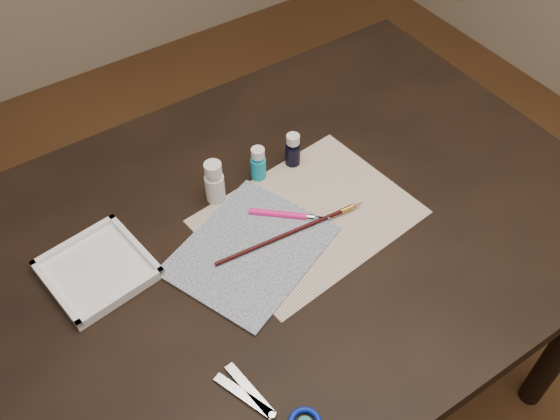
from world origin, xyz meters
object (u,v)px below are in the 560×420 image
paint_bottle_white (214,182)px  scissors (260,411)px  paper (309,217)px  paint_bottle_navy (293,150)px  canvas (250,250)px  paint_bottle_cyan (258,163)px  palette_tray (97,269)px

paint_bottle_white → scissors: bearing=-111.4°
paper → paint_bottle_white: 0.20m
paint_bottle_white → paint_bottle_navy: bearing=-0.7°
canvas → paint_bottle_cyan: bearing=53.1°
paint_bottle_cyan → scissors: 0.51m
paper → canvas: size_ratio=1.38×
paint_bottle_cyan → palette_tray: 0.38m
palette_tray → scissors: bearing=-75.1°
canvas → paint_bottle_white: 0.16m
paper → paint_bottle_cyan: 0.15m
paint_bottle_cyan → palette_tray: paint_bottle_cyan is taller
paper → paint_bottle_cyan: size_ratio=5.06×
scissors → palette_tray: (-0.10, 0.39, 0.01)m
paper → paint_bottle_white: size_ratio=4.11×
paint_bottle_cyan → paint_bottle_navy: (0.08, -0.01, -0.00)m
paint_bottle_cyan → scissors: bearing=-122.2°
canvas → paint_bottle_navy: bearing=37.1°
paper → paint_bottle_navy: (0.06, 0.14, 0.04)m
paint_bottle_navy → scissors: 0.55m
paint_bottle_white → paint_bottle_navy: (0.19, -0.00, -0.01)m
paper → scissors: scissors is taller
canvas → scissors: 0.31m
paper → palette_tray: (-0.40, 0.10, 0.01)m
paper → scissors: (-0.29, -0.28, 0.00)m
paint_bottle_cyan → paint_bottle_navy: size_ratio=1.00×
paint_bottle_white → paint_bottle_cyan: bearing=1.9°
paint_bottle_navy → scissors: size_ratio=0.38×
paper → palette_tray: size_ratio=2.23×
paint_bottle_cyan → palette_tray: bearing=-173.3°
canvas → paper: bearing=3.7°
canvas → paint_bottle_cyan: (0.12, 0.16, 0.03)m
paint_bottle_navy → palette_tray: 0.46m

